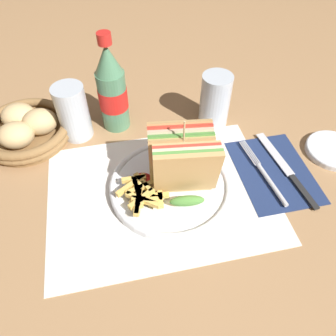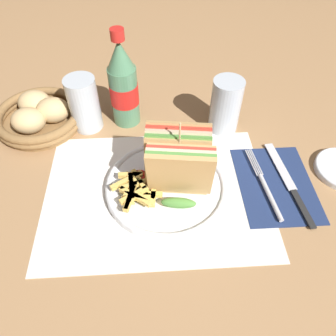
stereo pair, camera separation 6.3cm
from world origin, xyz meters
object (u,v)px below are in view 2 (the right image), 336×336
(club_sandwich, at_px, (181,165))
(glass_far, at_px, (87,107))
(plate_main, at_px, (169,186))
(bread_basket, at_px, (41,115))
(knife, at_px, (291,183))
(coke_bottle_near, at_px, (125,86))
(fork, at_px, (269,189))
(glass_near, at_px, (227,109))

(club_sandwich, relative_size, glass_far, 1.24)
(plate_main, bearing_deg, bread_basket, 143.35)
(club_sandwich, xyz_separation_m, knife, (0.22, 0.00, -0.07))
(coke_bottle_near, xyz_separation_m, glass_far, (-0.09, -0.02, -0.04))
(coke_bottle_near, xyz_separation_m, bread_basket, (-0.20, -0.01, -0.07))
(club_sandwich, height_order, bread_basket, club_sandwich)
(club_sandwich, distance_m, bread_basket, 0.38)
(knife, xyz_separation_m, bread_basket, (-0.53, 0.22, 0.02))
(fork, height_order, bread_basket, bread_basket)
(fork, distance_m, bread_basket, 0.53)
(knife, height_order, glass_near, glass_near)
(club_sandwich, xyz_separation_m, glass_near, (0.12, 0.18, -0.02))
(plate_main, height_order, fork, plate_main)
(coke_bottle_near, distance_m, glass_near, 0.23)
(plate_main, relative_size, glass_far, 1.88)
(glass_near, xyz_separation_m, glass_far, (-0.31, 0.02, 0.00))
(plate_main, height_order, club_sandwich, club_sandwich)
(coke_bottle_near, bearing_deg, plate_main, -69.21)
(bread_basket, bearing_deg, plate_main, -36.65)
(fork, bearing_deg, glass_far, 142.66)
(club_sandwich, bearing_deg, knife, 0.25)
(fork, bearing_deg, glass_near, 99.01)
(knife, distance_m, glass_far, 0.47)
(club_sandwich, xyz_separation_m, coke_bottle_near, (-0.10, 0.22, 0.02))
(fork, bearing_deg, club_sandwich, 168.85)
(glass_far, bearing_deg, glass_near, -4.48)
(glass_far, xyz_separation_m, bread_basket, (-0.11, 0.01, -0.03))
(glass_far, bearing_deg, club_sandwich, -46.50)
(fork, xyz_separation_m, coke_bottle_near, (-0.28, 0.24, 0.09))
(fork, bearing_deg, knife, 10.12)
(club_sandwich, height_order, glass_far, club_sandwich)
(glass_far, bearing_deg, coke_bottle_near, 9.87)
(club_sandwich, bearing_deg, fork, -4.60)
(fork, bearing_deg, coke_bottle_near, 133.23)
(club_sandwich, relative_size, fork, 0.85)
(club_sandwich, height_order, coke_bottle_near, coke_bottle_near)
(club_sandwich, height_order, knife, club_sandwich)
(knife, relative_size, glass_near, 1.73)
(glass_far, relative_size, bread_basket, 0.63)
(glass_near, relative_size, glass_far, 1.00)
(knife, height_order, glass_far, glass_far)
(knife, bearing_deg, glass_far, 147.38)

